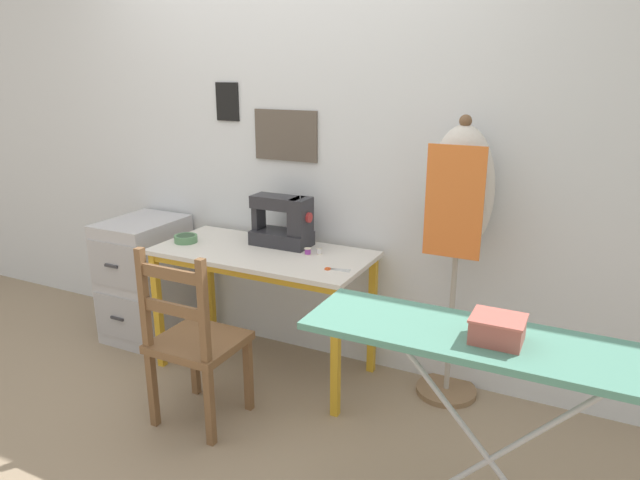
{
  "coord_description": "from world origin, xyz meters",
  "views": [
    {
      "loc": [
        1.61,
        -2.24,
        1.69
      ],
      "look_at": [
        0.37,
        0.26,
        0.84
      ],
      "focal_mm": 32.0,
      "sensor_mm": 36.0,
      "label": 1
    }
  ],
  "objects_px": {
    "sewing_machine": "(284,223)",
    "fabric_bowl": "(186,238)",
    "thread_spool_near_machine": "(308,251)",
    "dress_form": "(459,205)",
    "ironing_board": "(500,353)",
    "storage_box": "(497,329)",
    "scissors": "(333,269)",
    "filing_cabinet": "(146,279)",
    "wooden_chair": "(195,343)",
    "thread_spool_mid_table": "(319,251)"
  },
  "relations": [
    {
      "from": "dress_form",
      "to": "ironing_board",
      "type": "bearing_deg",
      "value": -69.33
    },
    {
      "from": "ironing_board",
      "to": "fabric_bowl",
      "type": "bearing_deg",
      "value": 157.84
    },
    {
      "from": "thread_spool_near_machine",
      "to": "wooden_chair",
      "type": "xyz_separation_m",
      "value": [
        -0.28,
        -0.64,
        -0.31
      ]
    },
    {
      "from": "sewing_machine",
      "to": "fabric_bowl",
      "type": "relative_size",
      "value": 2.66
    },
    {
      "from": "thread_spool_mid_table",
      "to": "storage_box",
      "type": "height_order",
      "value": "storage_box"
    },
    {
      "from": "thread_spool_mid_table",
      "to": "ironing_board",
      "type": "xyz_separation_m",
      "value": [
        1.1,
        -0.92,
        0.08
      ]
    },
    {
      "from": "thread_spool_near_machine",
      "to": "filing_cabinet",
      "type": "bearing_deg",
      "value": -179.47
    },
    {
      "from": "thread_spool_near_machine",
      "to": "thread_spool_mid_table",
      "type": "height_order",
      "value": "same"
    },
    {
      "from": "thread_spool_mid_table",
      "to": "wooden_chair",
      "type": "relative_size",
      "value": 0.04
    },
    {
      "from": "thread_spool_near_machine",
      "to": "thread_spool_mid_table",
      "type": "bearing_deg",
      "value": 36.6
    },
    {
      "from": "fabric_bowl",
      "to": "wooden_chair",
      "type": "relative_size",
      "value": 0.14
    },
    {
      "from": "thread_spool_near_machine",
      "to": "sewing_machine",
      "type": "bearing_deg",
      "value": 155.39
    },
    {
      "from": "scissors",
      "to": "storage_box",
      "type": "relative_size",
      "value": 0.81
    },
    {
      "from": "thread_spool_mid_table",
      "to": "ironing_board",
      "type": "relative_size",
      "value": 0.03
    },
    {
      "from": "storage_box",
      "to": "thread_spool_near_machine",
      "type": "bearing_deg",
      "value": 141.76
    },
    {
      "from": "fabric_bowl",
      "to": "storage_box",
      "type": "xyz_separation_m",
      "value": [
        1.87,
        -0.78,
        0.17
      ]
    },
    {
      "from": "scissors",
      "to": "ironing_board",
      "type": "distance_m",
      "value": 1.17
    },
    {
      "from": "sewing_machine",
      "to": "filing_cabinet",
      "type": "distance_m",
      "value": 1.09
    },
    {
      "from": "ironing_board",
      "to": "storage_box",
      "type": "xyz_separation_m",
      "value": [
        -0.01,
        -0.02,
        0.09
      ]
    },
    {
      "from": "fabric_bowl",
      "to": "ironing_board",
      "type": "bearing_deg",
      "value": -22.16
    },
    {
      "from": "sewing_machine",
      "to": "storage_box",
      "type": "distance_m",
      "value": 1.65
    },
    {
      "from": "fabric_bowl",
      "to": "scissors",
      "type": "height_order",
      "value": "fabric_bowl"
    },
    {
      "from": "scissors",
      "to": "wooden_chair",
      "type": "relative_size",
      "value": 0.15
    },
    {
      "from": "scissors",
      "to": "dress_form",
      "type": "bearing_deg",
      "value": 29.7
    },
    {
      "from": "thread_spool_near_machine",
      "to": "ironing_board",
      "type": "xyz_separation_m",
      "value": [
        1.15,
        -0.88,
        0.08
      ]
    },
    {
      "from": "thread_spool_near_machine",
      "to": "ironing_board",
      "type": "height_order",
      "value": "ironing_board"
    },
    {
      "from": "thread_spool_near_machine",
      "to": "dress_form",
      "type": "relative_size",
      "value": 0.03
    },
    {
      "from": "fabric_bowl",
      "to": "sewing_machine",
      "type": "bearing_deg",
      "value": 20.32
    },
    {
      "from": "dress_form",
      "to": "thread_spool_near_machine",
      "type": "bearing_deg",
      "value": -169.13
    },
    {
      "from": "thread_spool_near_machine",
      "to": "dress_form",
      "type": "xyz_separation_m",
      "value": [
        0.76,
        0.15,
        0.3
      ]
    },
    {
      "from": "sewing_machine",
      "to": "scissors",
      "type": "height_order",
      "value": "sewing_machine"
    },
    {
      "from": "dress_form",
      "to": "ironing_board",
      "type": "height_order",
      "value": "dress_form"
    },
    {
      "from": "fabric_bowl",
      "to": "dress_form",
      "type": "distance_m",
      "value": 1.55
    },
    {
      "from": "sewing_machine",
      "to": "dress_form",
      "type": "bearing_deg",
      "value": 3.43
    },
    {
      "from": "sewing_machine",
      "to": "fabric_bowl",
      "type": "xyz_separation_m",
      "value": [
        -0.54,
        -0.2,
        -0.11
      ]
    },
    {
      "from": "scissors",
      "to": "thread_spool_mid_table",
      "type": "bearing_deg",
      "value": 132.01
    },
    {
      "from": "fabric_bowl",
      "to": "ironing_board",
      "type": "height_order",
      "value": "ironing_board"
    },
    {
      "from": "thread_spool_mid_table",
      "to": "storage_box",
      "type": "relative_size",
      "value": 0.22
    },
    {
      "from": "wooden_chair",
      "to": "storage_box",
      "type": "height_order",
      "value": "storage_box"
    },
    {
      "from": "thread_spool_near_machine",
      "to": "wooden_chair",
      "type": "distance_m",
      "value": 0.77
    },
    {
      "from": "storage_box",
      "to": "scissors",
      "type": "bearing_deg",
      "value": 140.98
    },
    {
      "from": "sewing_machine",
      "to": "thread_spool_near_machine",
      "type": "height_order",
      "value": "sewing_machine"
    },
    {
      "from": "sewing_machine",
      "to": "thread_spool_mid_table",
      "type": "relative_size",
      "value": 9.72
    },
    {
      "from": "sewing_machine",
      "to": "scissors",
      "type": "xyz_separation_m",
      "value": [
        0.42,
        -0.25,
        -0.13
      ]
    },
    {
      "from": "dress_form",
      "to": "storage_box",
      "type": "distance_m",
      "value": 1.11
    },
    {
      "from": "filing_cabinet",
      "to": "wooden_chair",
      "type": "bearing_deg",
      "value": -35.13
    },
    {
      "from": "ironing_board",
      "to": "sewing_machine",
      "type": "bearing_deg",
      "value": 144.19
    },
    {
      "from": "sewing_machine",
      "to": "scissors",
      "type": "bearing_deg",
      "value": -30.48
    },
    {
      "from": "sewing_machine",
      "to": "filing_cabinet",
      "type": "bearing_deg",
      "value": -174.2
    },
    {
      "from": "dress_form",
      "to": "ironing_board",
      "type": "xyz_separation_m",
      "value": [
        0.39,
        -1.02,
        -0.22
      ]
    }
  ]
}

